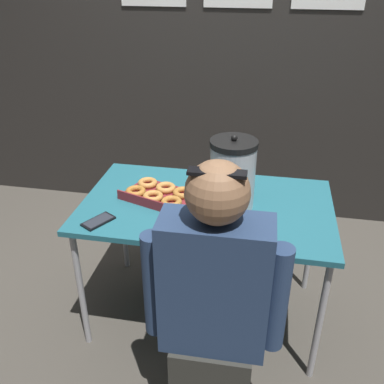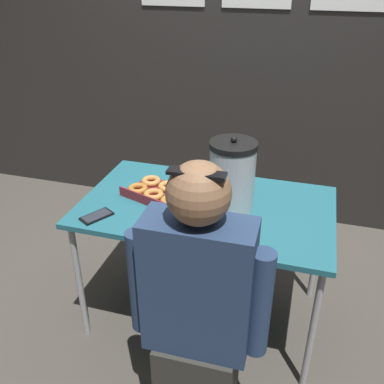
% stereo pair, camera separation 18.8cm
% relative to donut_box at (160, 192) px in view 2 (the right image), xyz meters
% --- Properties ---
extents(ground_plane, '(12.00, 12.00, 0.00)m').
position_rel_donut_box_xyz_m(ground_plane, '(0.25, -0.02, -0.76)').
color(ground_plane, '#4C473F').
extents(back_wall, '(6.00, 0.11, 2.47)m').
position_rel_donut_box_xyz_m(back_wall, '(0.25, 1.27, 0.48)').
color(back_wall, '#282623').
rests_on(back_wall, ground).
extents(folding_table, '(1.27, 0.76, 0.74)m').
position_rel_donut_box_xyz_m(folding_table, '(0.25, -0.02, -0.07)').
color(folding_table, '#236675').
rests_on(folding_table, ground).
extents(donut_box, '(0.42, 0.35, 0.05)m').
position_rel_donut_box_xyz_m(donut_box, '(0.00, 0.00, 0.00)').
color(donut_box, maroon).
rests_on(donut_box, folding_table).
extents(coffee_urn, '(0.23, 0.26, 0.38)m').
position_rel_donut_box_xyz_m(coffee_urn, '(0.38, -0.01, 0.15)').
color(coffee_urn, '#B7B7BC').
rests_on(coffee_urn, folding_table).
extents(cell_phone, '(0.14, 0.17, 0.01)m').
position_rel_donut_box_xyz_m(cell_phone, '(-0.22, -0.29, -0.02)').
color(cell_phone, black).
rests_on(cell_phone, folding_table).
extents(person_seated, '(0.57, 0.24, 1.26)m').
position_rel_donut_box_xyz_m(person_seated, '(0.38, -0.63, -0.15)').
color(person_seated, '#33332D').
rests_on(person_seated, ground).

